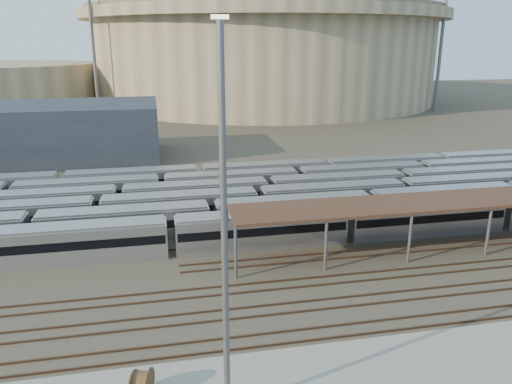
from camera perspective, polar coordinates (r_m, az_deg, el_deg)
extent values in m
plane|color=#383026|center=(47.24, 7.71, -9.52)|extent=(420.00, 420.00, 0.00)
cube|color=#B5B6BA|center=(55.13, 10.27, -3.63)|extent=(112.00, 2.90, 3.60)
cube|color=#B5B6BA|center=(60.54, 12.94, -1.90)|extent=(112.00, 2.90, 3.60)
cube|color=#B5B6BA|center=(60.51, 0.33, -1.46)|extent=(112.00, 2.90, 3.60)
cube|color=#B5B6BA|center=(64.88, 1.51, -0.18)|extent=(112.00, 2.90, 3.60)
cube|color=#B5B6BA|center=(70.04, 4.85, 1.06)|extent=(112.00, 2.90, 3.60)
cube|color=#B5B6BA|center=(71.63, -6.37, 1.38)|extent=(112.00, 2.90, 3.60)
cylinder|color=#5B5B61|center=(45.50, -2.34, -6.96)|extent=(0.30, 0.30, 5.00)
cylinder|color=#5B5B61|center=(50.42, -3.34, -4.51)|extent=(0.30, 0.30, 5.00)
cylinder|color=#5B5B61|center=(47.48, 7.98, -6.06)|extent=(0.30, 0.30, 5.00)
cylinder|color=#5B5B61|center=(52.22, 6.03, -3.80)|extent=(0.30, 0.30, 5.00)
cylinder|color=#5B5B61|center=(50.86, 17.17, -5.09)|extent=(0.30, 0.30, 5.00)
cylinder|color=#5B5B61|center=(55.31, 14.55, -3.07)|extent=(0.30, 0.30, 5.00)
cylinder|color=#5B5B61|center=(55.36, 25.02, -4.15)|extent=(0.30, 0.30, 5.00)
cylinder|color=#5B5B61|center=(59.48, 22.01, -2.37)|extent=(0.30, 0.30, 5.00)
cube|color=#362116|center=(59.14, 27.17, -0.44)|extent=(60.00, 6.00, 0.30)
cube|color=#4C3323|center=(45.73, 8.44, -10.36)|extent=(170.00, 0.12, 0.18)
cube|color=#4C3323|center=(46.99, 7.82, -9.55)|extent=(170.00, 0.12, 0.18)
cube|color=#4C3323|center=(42.47, 10.30, -12.75)|extent=(170.00, 0.12, 0.18)
cube|color=#4C3323|center=(43.68, 9.56, -11.81)|extent=(170.00, 0.12, 0.18)
cube|color=#4C3323|center=(39.33, 12.50, -15.51)|extent=(170.00, 0.12, 0.18)
cube|color=#4C3323|center=(40.49, 11.63, -14.43)|extent=(170.00, 0.12, 0.18)
cylinder|color=tan|center=(184.19, 0.89, 14.84)|extent=(116.00, 116.00, 28.00)
cylinder|color=tan|center=(184.25, 0.91, 19.66)|extent=(124.00, 124.00, 3.00)
cylinder|color=brown|center=(184.37, 0.92, 20.36)|extent=(120.00, 120.00, 1.50)
cylinder|color=tan|center=(176.31, -26.95, 10.67)|extent=(56.00, 56.00, 14.00)
cube|color=#1E232D|center=(98.27, -23.55, 6.25)|extent=(42.00, 20.00, 10.00)
cylinder|color=#5B5B61|center=(150.60, -18.08, 15.08)|extent=(1.00, 1.00, 36.00)
cylinder|color=#5B5B61|center=(163.35, 20.34, 14.96)|extent=(1.00, 1.00, 36.00)
cylinder|color=#5B5B61|center=(199.84, -10.65, 15.88)|extent=(1.00, 1.00, 36.00)
cylinder|color=brown|center=(33.09, -12.95, -20.49)|extent=(1.49, 1.95, 1.72)
cylinder|color=#5B5B61|center=(26.22, -3.64, -5.29)|extent=(0.36, 0.36, 21.68)
cube|color=#FFF2CC|center=(24.29, -4.15, 19.34)|extent=(0.80, 0.30, 0.20)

